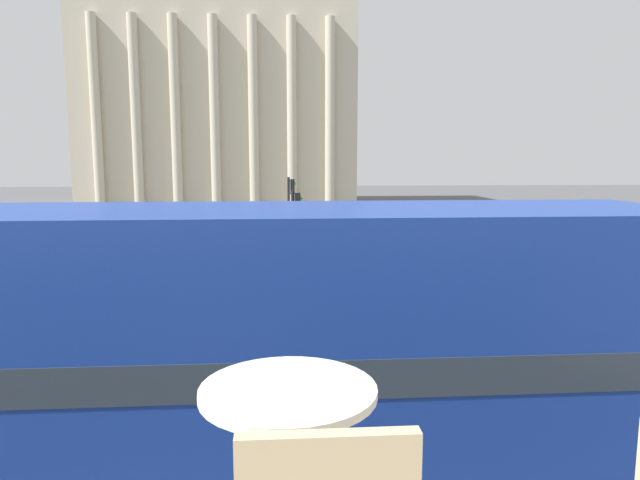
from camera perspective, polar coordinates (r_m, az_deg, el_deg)
double_decker_bus at (r=7.57m, az=-6.12°, el=-11.21°), size 10.70×2.73×4.24m
cafe_dining_table at (r=2.06m, az=-3.16°, el=-19.48°), size 0.60×0.60×0.73m
plaza_building_left at (r=62.09m, az=-9.81°, el=13.42°), size 27.37×15.00×21.39m
traffic_light_near at (r=13.99m, az=16.14°, el=-1.99°), size 0.42×0.24×3.78m
traffic_light_mid at (r=20.88m, az=-2.53°, el=1.48°), size 0.42×0.24×3.72m
traffic_light_far at (r=26.97m, az=-2.99°, el=3.34°), size 0.42×0.24×4.00m
pedestrian_olive at (r=23.52m, az=15.31°, el=-1.53°), size 0.32×0.32×1.76m
pedestrian_red at (r=31.22m, az=-16.34°, el=0.58°), size 0.32×0.32×1.61m
pedestrian_black at (r=21.50m, az=-12.90°, el=-2.61°), size 0.32×0.32×1.61m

